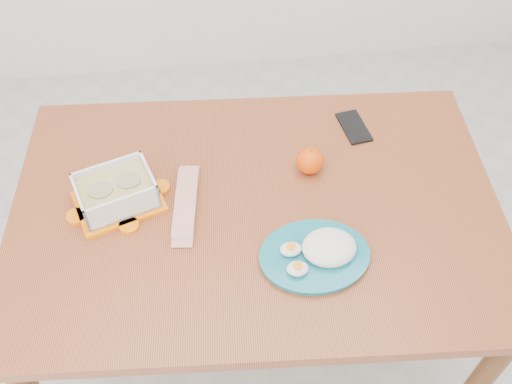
{
  "coord_description": "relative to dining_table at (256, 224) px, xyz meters",
  "views": [
    {
      "loc": [
        -0.14,
        -0.85,
        1.99
      ],
      "look_at": [
        -0.02,
        0.13,
        0.81
      ],
      "focal_mm": 40.0,
      "sensor_mm": 36.0,
      "label": 1
    }
  ],
  "objects": [
    {
      "name": "orange_fruit",
      "position": [
        0.17,
        0.11,
        0.12
      ],
      "size": [
        0.08,
        0.08,
        0.08
      ],
      "primitive_type": "sphere",
      "color": "#F83C04",
      "rests_on": "dining_table"
    },
    {
      "name": "smartphone",
      "position": [
        0.34,
        0.27,
        0.09
      ],
      "size": [
        0.09,
        0.15,
        0.01
      ],
      "primitive_type": "cube",
      "rotation": [
        0.0,
        0.0,
        0.16
      ],
      "color": "black",
      "rests_on": "dining_table"
    },
    {
      "name": "rice_plate",
      "position": [
        0.14,
        -0.19,
        0.11
      ],
      "size": [
        0.29,
        0.29,
        0.08
      ],
      "rotation": [
        0.0,
        0.0,
        0.03
      ],
      "color": "#166C7B",
      "rests_on": "dining_table"
    },
    {
      "name": "food_container",
      "position": [
        -0.38,
        0.05,
        0.13
      ],
      "size": [
        0.27,
        0.24,
        0.1
      ],
      "rotation": [
        0.0,
        0.0,
        0.32
      ],
      "color": "orange",
      "rests_on": "dining_table"
    },
    {
      "name": "candy_bar",
      "position": [
        -0.19,
        0.02,
        0.1
      ],
      "size": [
        0.09,
        0.24,
        0.02
      ],
      "primitive_type": "cube",
      "rotation": [
        0.0,
        0.0,
        1.45
      ],
      "color": "#B62809",
      "rests_on": "dining_table"
    },
    {
      "name": "dining_table",
      "position": [
        0.0,
        0.0,
        0.0
      ],
      "size": [
        1.42,
        0.99,
        0.75
      ],
      "rotation": [
        0.0,
        0.0,
        -0.07
      ],
      "color": "#9C4B2C",
      "rests_on": "ground"
    },
    {
      "name": "ground",
      "position": [
        0.02,
        -0.13,
        -0.67
      ],
      "size": [
        3.5,
        3.5,
        0.0
      ],
      "primitive_type": "plane",
      "color": "#B7B7B2",
      "rests_on": "ground"
    }
  ]
}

